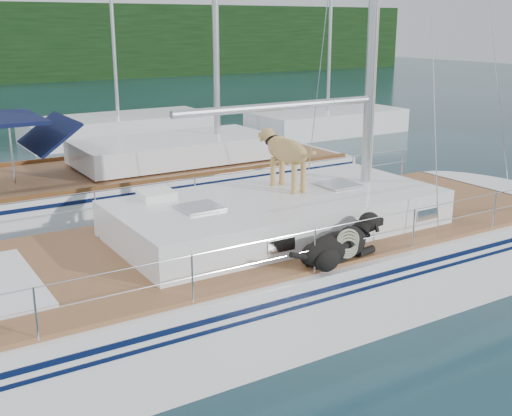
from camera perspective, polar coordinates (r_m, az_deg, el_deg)
ground at (r=10.34m, az=-1.79°, el=-9.23°), size 120.00×120.00×0.00m
main_sailboat at (r=10.11m, az=-1.31°, el=-5.63°), size 12.00×3.90×14.01m
neighbor_sailboat at (r=15.70m, az=-10.74°, el=1.81°), size 11.00×3.50×13.30m
bg_boat_center at (r=25.91m, az=-12.11°, el=6.91°), size 7.20×3.00×11.65m
bg_boat_east at (r=27.18m, az=6.35°, el=7.60°), size 6.40×3.00×11.65m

